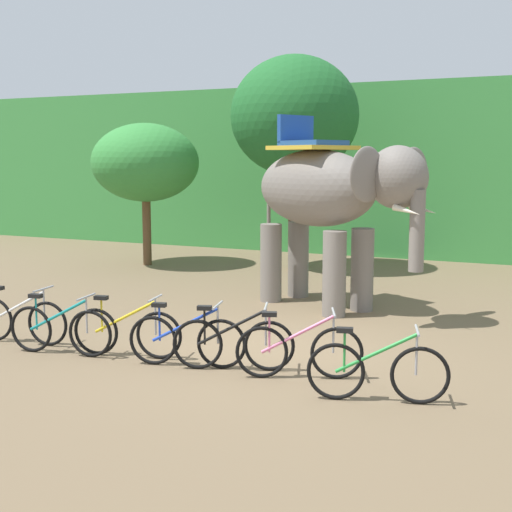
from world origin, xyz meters
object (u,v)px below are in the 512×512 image
tree_right (145,163)px  tree_center (295,117)px  bike_teal (60,329)px  bike_blue (187,340)px  bike_white (20,320)px  elephant (328,196)px  bike_pink (299,350)px  bike_yellow (127,331)px  bike_black (233,343)px  bike_green (377,371)px

tree_right → tree_center: (3.95, 1.01, 1.20)m
bike_teal → bike_blue: bearing=7.0°
bike_blue → bike_white: bearing=-179.9°
elephant → bike_white: 6.04m
elephant → bike_pink: bearing=-76.3°
bike_teal → bike_yellow: same height
bike_yellow → tree_right: bearing=121.3°
elephant → bike_teal: (-2.61, -4.73, -1.82)m
bike_white → bike_teal: size_ratio=1.00×
bike_blue → bike_black: 0.68m
elephant → bike_pink: size_ratio=2.58×
elephant → bike_green: 5.58m
bike_black → bike_green: 2.19m
tree_right → bike_teal: tree_right is taller
tree_center → elephant: bearing=-61.1°
bike_pink → bike_green: (1.18, -0.46, 0.00)m
elephant → bike_green: bearing=-65.0°
bike_white → tree_center: bearing=82.0°
tree_center → bike_pink: tree_center is taller
bike_white → tree_right: bearing=109.2°
tree_right → tree_center: tree_center is taller
elephant → bike_green: (2.23, -4.78, -1.82)m
elephant → bike_teal: elephant is taller
bike_blue → bike_black: (0.67, 0.13, 0.00)m
elephant → bike_pink: elephant is taller
tree_center → bike_green: bearing=-63.1°
bike_white → bike_green: (5.85, -0.29, 0.00)m
bike_blue → bike_teal: bearing=-173.0°
bike_blue → bike_green: 2.83m
bike_black → bike_pink: bearing=1.5°
bike_white → bike_yellow: (1.99, 0.07, 0.00)m
tree_right → bike_yellow: 9.37m
elephant → bike_yellow: 5.05m
bike_green → tree_right: bearing=136.6°
bike_teal → bike_black: (2.70, 0.38, 0.00)m
bike_teal → bike_green: same height
bike_yellow → bike_pink: 2.69m
tree_right → bike_black: (6.43, -7.67, -2.42)m
elephant → bike_white: bearing=-128.9°
elephant → bike_blue: size_ratio=2.47×
tree_right → bike_white: 8.61m
tree_right → bike_green: (8.57, -8.10, -2.42)m
bike_white → bike_black: bearing=2.1°
elephant → bike_green: elephant is taller
tree_right → tree_center: 4.25m
bike_teal → bike_pink: size_ratio=1.06×
bike_blue → bike_green: bearing=-6.1°
tree_right → elephant: tree_right is taller
bike_teal → elephant: bearing=61.1°
tree_center → bike_blue: bearing=-78.4°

